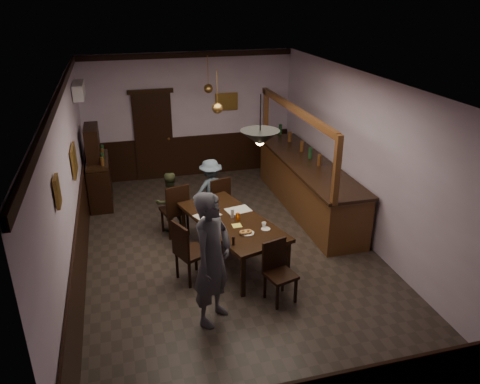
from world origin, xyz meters
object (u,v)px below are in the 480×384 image
object	(u,v)px
coffee_cup	(264,225)
sideboard	(98,173)
person_seated_left	(170,202)
chair_side	(187,250)
soda_can	(238,217)
pendant_brass_far	(208,89)
pendant_iron	(260,138)
pendant_brass_mid	(217,108)
dining_table	(232,223)
person_seated_right	(211,190)
chair_far_right	(218,199)
chair_far_left	(176,208)
bar_counter	(307,184)
person_standing	(212,259)
chair_near	(278,268)

from	to	relation	value
coffee_cup	sideboard	bearing A→B (deg)	110.94
person_seated_left	sideboard	distance (m)	2.11
chair_side	soda_can	world-z (taller)	chair_side
person_seated_left	pendant_brass_far	world-z (taller)	pendant_brass_far
pendant_iron	pendant_brass_mid	distance (m)	2.26
dining_table	person_seated_right	bearing A→B (deg)	90.66
chair_far_right	sideboard	size ratio (longest dim) A/B	0.58
pendant_brass_far	chair_far_right	bearing A→B (deg)	-97.37
person_seated_right	chair_far_right	bearing A→B (deg)	94.84
chair_far_left	pendant_brass_mid	world-z (taller)	pendant_brass_mid
chair_far_left	sideboard	size ratio (longest dim) A/B	0.61
coffee_cup	bar_counter	distance (m)	2.49
dining_table	chair_side	xyz separation A→B (m)	(-0.83, -0.47, -0.12)
person_standing	pendant_brass_far	size ratio (longest dim) A/B	2.40
sideboard	pendant_iron	world-z (taller)	pendant_iron
chair_near	soda_can	world-z (taller)	chair_near
sideboard	soda_can	bearing A→B (deg)	-52.93
chair_far_right	pendant_brass_far	xyz separation A→B (m)	(0.25, 1.96, 1.75)
chair_far_right	pendant_iron	bearing A→B (deg)	77.52
person_seated_right	pendant_brass_mid	world-z (taller)	pendant_brass_mid
soda_can	chair_near	bearing A→B (deg)	-76.81
sideboard	person_standing	bearing A→B (deg)	-70.97
dining_table	sideboard	distance (m)	3.72
sideboard	pendant_brass_mid	world-z (taller)	pendant_brass_mid
pendant_brass_mid	bar_counter	bearing A→B (deg)	1.04
person_standing	person_seated_left	size ratio (longest dim) A/B	1.66
soda_can	bar_counter	distance (m)	2.48
person_seated_left	bar_counter	world-z (taller)	bar_counter
person_seated_left	bar_counter	xyz separation A→B (m)	(2.89, 0.17, -0.02)
chair_far_left	person_standing	xyz separation A→B (m)	(0.16, -2.58, 0.40)
sideboard	pendant_iron	size ratio (longest dim) A/B	2.36
chair_far_left	pendant_iron	xyz separation A→B (m)	(1.03, -1.84, 1.81)
person_standing	chair_side	bearing A→B (deg)	53.94
dining_table	chair_far_left	world-z (taller)	chair_far_left
person_standing	coffee_cup	bearing A→B (deg)	-1.13
dining_table	coffee_cup	bearing A→B (deg)	-42.14
pendant_brass_far	person_seated_left	bearing A→B (deg)	-121.56
pendant_brass_mid	chair_far_right	bearing A→B (deg)	-110.57
person_seated_right	coffee_cup	size ratio (longest dim) A/B	15.76
dining_table	chair_side	distance (m)	0.97
soda_can	dining_table	bearing A→B (deg)	160.85
coffee_cup	bar_counter	bearing A→B (deg)	33.93
dining_table	chair_far_right	xyz separation A→B (m)	(0.06, 1.34, -0.14)
chair_side	person_seated_left	distance (m)	1.83
dining_table	chair_near	distance (m)	1.33
dining_table	person_seated_right	distance (m)	1.61
bar_counter	pendant_iron	world-z (taller)	pendant_iron
chair_far_right	pendant_brass_mid	world-z (taller)	pendant_brass_mid
chair_side	chair_far_right	bearing A→B (deg)	-50.23
chair_side	pendant_brass_far	xyz separation A→B (m)	(1.15, 3.77, 1.73)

